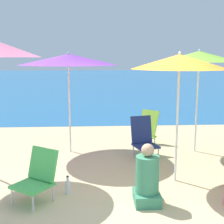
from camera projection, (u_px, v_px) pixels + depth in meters
name	position (u px, v px, depth m)	size (l,w,h in m)	color
ground_plane	(142.00, 198.00, 4.48)	(60.00, 60.00, 0.00)	#D1BA89
sea_water	(101.00, 79.00, 28.87)	(60.00, 40.00, 0.01)	#23669E
beach_umbrella_lime	(199.00, 57.00, 6.39)	(1.61, 1.61, 2.17)	white
beach_umbrella_orange	(179.00, 62.00, 4.80)	(1.51, 1.51, 2.09)	white
beach_umbrella_purple	(68.00, 60.00, 6.39)	(2.04, 2.04, 2.11)	white
beach_chair_green	(38.00, 175.00, 4.36)	(0.69, 0.70, 0.73)	silver
beach_chair_navy	(143.00, 137.00, 6.40)	(0.57, 0.62, 0.81)	silver
beach_chair_lime	(147.00, 129.00, 7.30)	(0.67, 0.68, 0.77)	silver
person_seated_far	(147.00, 180.00, 4.28)	(0.36, 0.42, 0.85)	#3F8C66
water_bottle	(68.00, 187.00, 4.60)	(0.08, 0.08, 0.28)	silver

